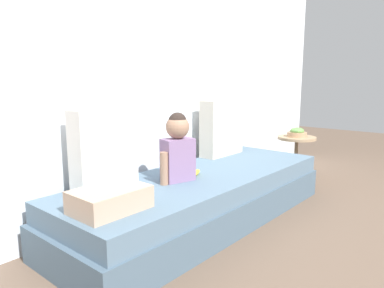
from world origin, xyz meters
The scene contains 10 objects.
ground_plane centered at (0.00, 0.00, 0.00)m, with size 12.00×12.00×0.00m, color brown.
back_wall centered at (0.00, 0.54, 1.23)m, with size 5.64×0.10×2.46m, color silver.
couch centered at (0.00, 0.00, 0.19)m, with size 2.44×0.82×0.38m.
throw_pillow_left centered at (-0.67, 0.31, 0.64)m, with size 0.45×0.16×0.52m, color silver.
throw_pillow_right centered at (0.67, 0.31, 0.64)m, with size 0.48×0.16×0.52m, color beige.
toddler centered at (-0.25, 0.02, 0.62)m, with size 0.33×0.19×0.49m.
banana centered at (-0.07, 0.01, 0.40)m, with size 0.17×0.04×0.04m, color yellow.
folded_blanket centered at (-0.94, -0.10, 0.44)m, with size 0.40×0.28×0.13m, color tan.
side_table centered at (1.61, -0.02, 0.37)m, with size 0.41×0.41×0.48m.
fruit_bowl centered at (1.61, -0.02, 0.52)m, with size 0.21×0.21×0.10m.
Camera 1 is at (-2.07, -1.67, 1.09)m, focal length 33.50 mm.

